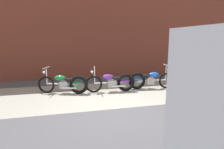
{
  "coord_description": "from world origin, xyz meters",
  "views": [
    {
      "loc": [
        -1.38,
        -5.24,
        2.08
      ],
      "look_at": [
        0.34,
        1.68,
        0.75
      ],
      "focal_mm": 30.18,
      "sensor_mm": 36.0,
      "label": 1
    }
  ],
  "objects_px": {
    "motorcycle_purple": "(114,82)",
    "motorcycle_green": "(66,84)",
    "traffic_cone": "(206,79)",
    "motorcycle_blue": "(148,80)"
  },
  "relations": [
    {
      "from": "motorcycle_blue",
      "to": "traffic_cone",
      "type": "xyz_separation_m",
      "value": [
        2.96,
        0.05,
        -0.15
      ]
    },
    {
      "from": "motorcycle_purple",
      "to": "traffic_cone",
      "type": "relative_size",
      "value": 3.65
    },
    {
      "from": "motorcycle_blue",
      "to": "motorcycle_green",
      "type": "bearing_deg",
      "value": -174.92
    },
    {
      "from": "motorcycle_purple",
      "to": "traffic_cone",
      "type": "height_order",
      "value": "motorcycle_purple"
    },
    {
      "from": "motorcycle_green",
      "to": "motorcycle_purple",
      "type": "height_order",
      "value": "same"
    },
    {
      "from": "traffic_cone",
      "to": "motorcycle_purple",
      "type": "bearing_deg",
      "value": -178.23
    },
    {
      "from": "motorcycle_purple",
      "to": "traffic_cone",
      "type": "distance_m",
      "value": 4.5
    },
    {
      "from": "motorcycle_blue",
      "to": "traffic_cone",
      "type": "height_order",
      "value": "motorcycle_blue"
    },
    {
      "from": "motorcycle_purple",
      "to": "motorcycle_blue",
      "type": "relative_size",
      "value": 1.0
    },
    {
      "from": "motorcycle_purple",
      "to": "motorcycle_green",
      "type": "bearing_deg",
      "value": -0.39
    }
  ]
}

